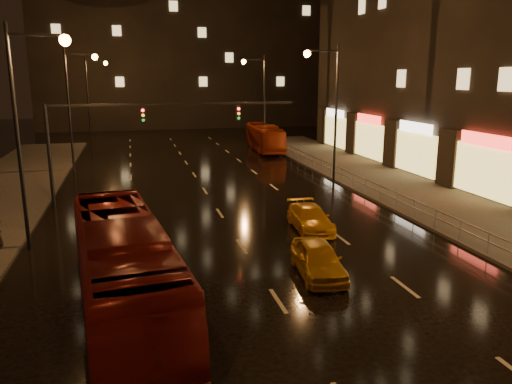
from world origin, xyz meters
TOP-DOWN VIEW (x-y plane):
  - ground at (0.00, 20.00)m, footprint 140.00×140.00m
  - sidewalk_right at (13.50, 15.00)m, footprint 7.00×70.00m
  - building_distant at (4.00, 72.00)m, footprint 44.00×16.00m
  - traffic_signal at (-5.06, 20.00)m, footprint 15.31×0.32m
  - railing_right at (10.20, 18.00)m, footprint 0.05×56.00m
  - bus_red at (-5.25, 4.48)m, footprint 4.09×11.84m
  - bus_curb at (9.00, 39.60)m, footprint 2.87×10.11m
  - taxi_near at (2.20, 5.86)m, footprint 2.03×4.19m
  - taxi_far at (4.00, 11.71)m, footprint 2.02×4.38m

SIDE VIEW (x-z plane):
  - ground at x=0.00m, z-range 0.00..0.00m
  - sidewalk_right at x=13.50m, z-range 0.00..0.15m
  - taxi_far at x=4.00m, z-range 0.00..1.24m
  - taxi_near at x=2.20m, z-range 0.00..1.38m
  - railing_right at x=10.20m, z-range 0.40..1.40m
  - bus_curb at x=9.00m, z-range 0.00..2.78m
  - bus_red at x=-5.25m, z-range 0.00..3.23m
  - traffic_signal at x=-5.06m, z-range 1.64..7.84m
  - building_distant at x=4.00m, z-range 0.00..36.00m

